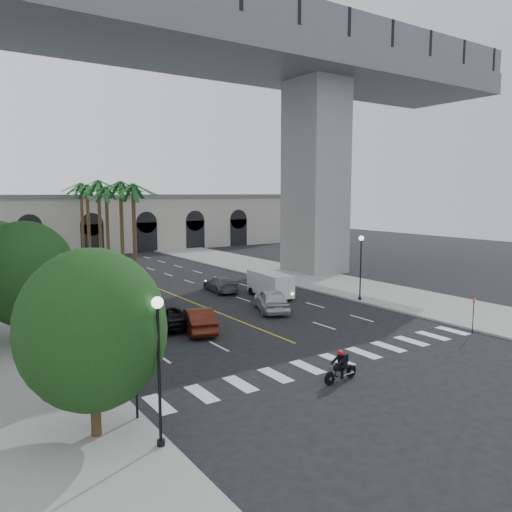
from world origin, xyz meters
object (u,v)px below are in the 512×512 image
(lamp_post_left_far, at_px, (37,274))
(pedestrian_b, at_px, (92,357))
(lamp_post_left_near, at_px, (159,359))
(lamp_post_right, at_px, (361,262))
(do_not_enter_sign, at_px, (474,305))
(car_c, at_px, (163,315))
(car_a, at_px, (271,300))
(traffic_signal_far, at_px, (103,334))
(cargo_van, at_px, (270,284))
(motorcycle_rider, at_px, (342,367))
(car_b, at_px, (198,320))
(car_e, at_px, (100,289))
(traffic_signal_near, at_px, (136,359))
(car_d, at_px, (221,284))

(lamp_post_left_far, height_order, pedestrian_b, lamp_post_left_far)
(lamp_post_left_near, distance_m, lamp_post_left_far, 21.00)
(lamp_post_right, xyz_separation_m, do_not_enter_sign, (-0.90, -10.55, -1.42))
(car_c, bearing_deg, lamp_post_left_far, -39.69)
(lamp_post_left_far, xyz_separation_m, car_a, (14.90, -6.70, -2.37))
(lamp_post_left_far, height_order, lamp_post_right, same)
(traffic_signal_far, bearing_deg, do_not_enter_sign, -10.53)
(lamp_post_right, height_order, pedestrian_b, lamp_post_right)
(lamp_post_right, xyz_separation_m, car_a, (-7.90, 1.30, -2.37))
(do_not_enter_sign, bearing_deg, cargo_van, 81.37)
(motorcycle_rider, xyz_separation_m, do_not_enter_sign, (12.37, 1.26, 1.12))
(traffic_signal_far, bearing_deg, car_b, 37.34)
(car_e, bearing_deg, lamp_post_right, 132.28)
(traffic_signal_near, distance_m, car_e, 24.61)
(traffic_signal_near, xyz_separation_m, do_not_enter_sign, (21.80, -0.05, -0.70))
(lamp_post_left_near, bearing_deg, motorcycle_rider, 7.09)
(lamp_post_left_far, relative_size, car_b, 1.13)
(car_b, distance_m, cargo_van, 11.49)
(car_b, relative_size, pedestrian_b, 2.40)
(lamp_post_left_near, bearing_deg, car_c, 66.36)
(motorcycle_rider, bearing_deg, lamp_post_left_near, -178.29)
(motorcycle_rider, relative_size, car_e, 0.49)
(traffic_signal_far, xyz_separation_m, motorcycle_rider, (9.43, -5.31, -1.83))
(lamp_post_right, bearing_deg, car_d, 126.78)
(car_e, bearing_deg, traffic_signal_far, 64.41)
(cargo_van, distance_m, pedestrian_b, 20.70)
(lamp_post_right, xyz_separation_m, traffic_signal_far, (-22.70, -6.50, -0.71))
(car_c, distance_m, car_d, 12.04)
(cargo_van, bearing_deg, car_d, 121.66)
(car_c, relative_size, pedestrian_b, 2.82)
(car_c, xyz_separation_m, pedestrian_b, (-6.59, -7.09, 0.36))
(car_a, distance_m, car_d, 8.53)
(lamp_post_left_far, xyz_separation_m, traffic_signal_far, (0.10, -14.50, -0.71))
(traffic_signal_far, relative_size, do_not_enter_sign, 1.47)
(car_b, bearing_deg, cargo_van, -132.84)
(lamp_post_left_far, relative_size, do_not_enter_sign, 2.15)
(lamp_post_left_near, height_order, do_not_enter_sign, lamp_post_left_near)
(cargo_van, height_order, do_not_enter_sign, do_not_enter_sign)
(car_e, distance_m, do_not_enter_sign, 28.83)
(do_not_enter_sign, bearing_deg, lamp_post_right, 61.57)
(traffic_signal_far, distance_m, car_c, 10.61)
(car_e, height_order, cargo_van, cargo_van)
(lamp_post_right, relative_size, traffic_signal_near, 1.47)
(car_d, relative_size, cargo_van, 0.92)
(motorcycle_rider, bearing_deg, lamp_post_left_far, 110.31)
(lamp_post_left_far, bearing_deg, cargo_van, -8.67)
(lamp_post_left_near, xyz_separation_m, car_a, (14.90, 14.30, -2.37))
(lamp_post_left_far, height_order, car_b, lamp_post_left_far)
(motorcycle_rider, distance_m, cargo_van, 18.96)
(car_a, xyz_separation_m, car_d, (0.57, 8.51, -0.17))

